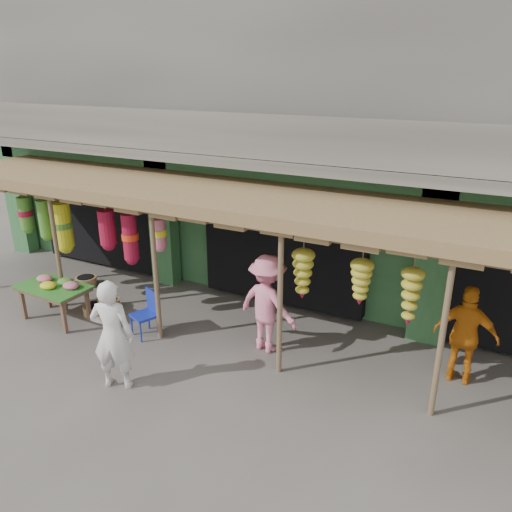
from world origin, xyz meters
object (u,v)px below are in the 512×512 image
at_px(person_front, 112,335).
at_px(person_vendor, 466,335).
at_px(person_shopper, 268,304).
at_px(blue_chair, 148,311).
at_px(flower_table, 54,288).

height_order(person_front, person_vendor, person_front).
relative_size(person_front, person_shopper, 1.02).
relative_size(person_front, person_vendor, 1.10).
relative_size(blue_chair, person_vendor, 0.53).
bearing_deg(flower_table, blue_chair, 12.51).
height_order(flower_table, person_front, person_front).
height_order(blue_chair, person_shopper, person_shopper).
height_order(blue_chair, person_vendor, person_vendor).
bearing_deg(person_front, blue_chair, -89.06).
bearing_deg(person_shopper, person_vendor, -158.89).
distance_m(flower_table, blue_chair, 2.09).
bearing_deg(person_shopper, blue_chair, 25.84).
relative_size(flower_table, person_front, 0.80).
height_order(flower_table, blue_chair, blue_chair).
bearing_deg(person_shopper, flower_table, 23.97).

